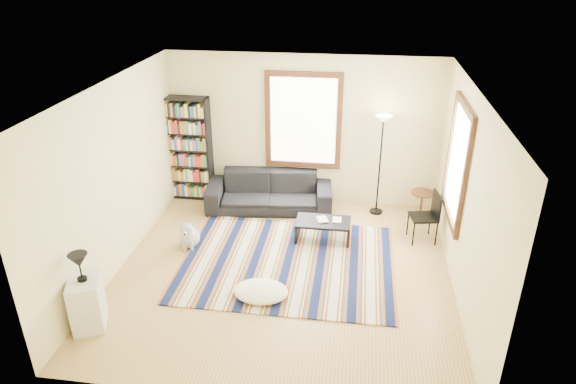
# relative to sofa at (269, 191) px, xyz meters

# --- Properties ---
(floor) EXTENTS (5.00, 5.00, 0.10)m
(floor) POSITION_rel_sofa_xyz_m (0.57, -2.05, -0.39)
(floor) COLOR tan
(floor) RESTS_ON ground
(ceiling) EXTENTS (5.00, 5.00, 0.10)m
(ceiling) POSITION_rel_sofa_xyz_m (0.57, -2.05, 2.51)
(ceiling) COLOR white
(ceiling) RESTS_ON floor
(wall_back) EXTENTS (5.00, 0.10, 2.80)m
(wall_back) POSITION_rel_sofa_xyz_m (0.57, 0.50, 1.06)
(wall_back) COLOR beige
(wall_back) RESTS_ON floor
(wall_front) EXTENTS (5.00, 0.10, 2.80)m
(wall_front) POSITION_rel_sofa_xyz_m (0.57, -4.60, 1.06)
(wall_front) COLOR beige
(wall_front) RESTS_ON floor
(wall_left) EXTENTS (0.10, 5.00, 2.80)m
(wall_left) POSITION_rel_sofa_xyz_m (-1.98, -2.05, 1.06)
(wall_left) COLOR beige
(wall_left) RESTS_ON floor
(wall_right) EXTENTS (0.10, 5.00, 2.80)m
(wall_right) POSITION_rel_sofa_xyz_m (3.12, -2.05, 1.06)
(wall_right) COLOR beige
(wall_right) RESTS_ON floor
(window_back) EXTENTS (1.20, 0.06, 1.60)m
(window_back) POSITION_rel_sofa_xyz_m (0.57, 0.42, 1.26)
(window_back) COLOR white
(window_back) RESTS_ON wall_back
(window_right) EXTENTS (0.06, 1.20, 1.60)m
(window_right) POSITION_rel_sofa_xyz_m (3.04, -1.25, 1.26)
(window_right) COLOR white
(window_right) RESTS_ON wall_right
(rug) EXTENTS (3.27, 2.61, 0.02)m
(rug) POSITION_rel_sofa_xyz_m (0.60, -1.81, -0.33)
(rug) COLOR #0B153B
(rug) RESTS_ON floor
(sofa) EXTENTS (1.14, 2.39, 0.67)m
(sofa) POSITION_rel_sofa_xyz_m (0.00, 0.00, 0.00)
(sofa) COLOR black
(sofa) RESTS_ON floor
(bookshelf) EXTENTS (0.90, 0.30, 2.00)m
(bookshelf) POSITION_rel_sofa_xyz_m (-1.61, 0.27, 0.66)
(bookshelf) COLOR black
(bookshelf) RESTS_ON floor
(coffee_table) EXTENTS (0.95, 0.59, 0.36)m
(coffee_table) POSITION_rel_sofa_xyz_m (1.09, -1.03, -0.16)
(coffee_table) COLOR black
(coffee_table) RESTS_ON floor
(book_a) EXTENTS (0.27, 0.23, 0.02)m
(book_a) POSITION_rel_sofa_xyz_m (0.99, -1.03, 0.03)
(book_a) COLOR beige
(book_a) RESTS_ON coffee_table
(book_b) EXTENTS (0.20, 0.15, 0.02)m
(book_b) POSITION_rel_sofa_xyz_m (1.24, -0.98, 0.03)
(book_b) COLOR beige
(book_b) RESTS_ON coffee_table
(floor_cushion) EXTENTS (0.91, 0.78, 0.19)m
(floor_cushion) POSITION_rel_sofa_xyz_m (0.35, -2.72, -0.24)
(floor_cushion) COLOR white
(floor_cushion) RESTS_ON floor
(floor_lamp) EXTENTS (0.33, 0.33, 1.86)m
(floor_lamp) POSITION_rel_sofa_xyz_m (1.99, 0.10, 0.59)
(floor_lamp) COLOR black
(floor_lamp) RESTS_ON floor
(side_table) EXTENTS (0.50, 0.50, 0.54)m
(side_table) POSITION_rel_sofa_xyz_m (2.77, -0.06, -0.07)
(side_table) COLOR #412410
(side_table) RESTS_ON floor
(folding_chair) EXTENTS (0.49, 0.47, 0.86)m
(folding_chair) POSITION_rel_sofa_xyz_m (2.72, -0.80, 0.09)
(folding_chair) COLOR black
(folding_chair) RESTS_ON floor
(white_cabinet) EXTENTS (0.53, 0.60, 0.70)m
(white_cabinet) POSITION_rel_sofa_xyz_m (-1.73, -3.61, 0.01)
(white_cabinet) COLOR silver
(white_cabinet) RESTS_ON floor
(table_lamp) EXTENTS (0.24, 0.24, 0.38)m
(table_lamp) POSITION_rel_sofa_xyz_m (-1.73, -3.61, 0.55)
(table_lamp) COLOR black
(table_lamp) RESTS_ON white_cabinet
(dog) EXTENTS (0.42, 0.55, 0.51)m
(dog) POSITION_rel_sofa_xyz_m (-1.06, -1.54, -0.08)
(dog) COLOR silver
(dog) RESTS_ON floor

